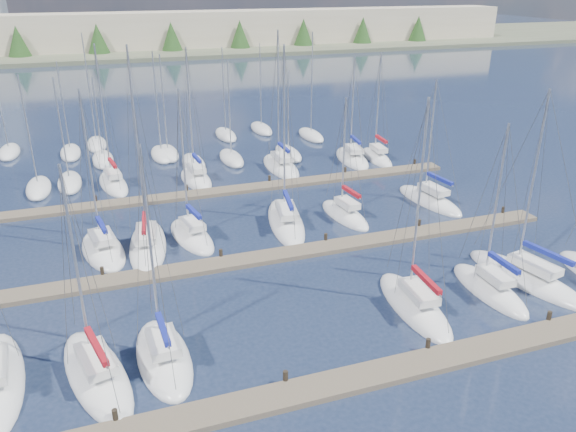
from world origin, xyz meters
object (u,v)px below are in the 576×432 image
object	(u,v)px
sailboat_i	(148,245)
sailboat_q	(352,158)
sailboat_l	(345,215)
sailboat_k	(286,221)
sailboat_j	(192,236)
sailboat_h	(103,250)
sailboat_e	(489,289)
sailboat_p	(281,166)
sailboat_n	(113,183)
sailboat_f	(526,278)
sailboat_o	(196,178)
sailboat_r	(377,158)
sailboat_b	(97,374)
sailboat_c	(164,357)
sailboat_m	(430,200)
sailboat_d	(414,305)

from	to	relation	value
sailboat_i	sailboat_q	world-z (taller)	sailboat_i
sailboat_i	sailboat_l	bearing A→B (deg)	8.77
sailboat_k	sailboat_j	size ratio (longest dim) A/B	1.22
sailboat_h	sailboat_e	distance (m)	26.86
sailboat_p	sailboat_n	size ratio (longest dim) A/B	1.05
sailboat_l	sailboat_f	bearing A→B (deg)	-68.82
sailboat_p	sailboat_o	xyz separation A→B (m)	(-9.11, -0.93, 0.01)
sailboat_k	sailboat_j	world-z (taller)	sailboat_k
sailboat_r	sailboat_h	bearing A→B (deg)	-149.54
sailboat_j	sailboat_n	world-z (taller)	sailboat_n
sailboat_f	sailboat_n	world-z (taller)	sailboat_n
sailboat_e	sailboat_b	world-z (taller)	sailboat_b
sailboat_p	sailboat_i	world-z (taller)	sailboat_i
sailboat_e	sailboat_r	distance (m)	28.32
sailboat_c	sailboat_m	bearing A→B (deg)	27.78
sailboat_e	sailboat_q	world-z (taller)	sailboat_q
sailboat_e	sailboat_k	bearing A→B (deg)	122.11
sailboat_h	sailboat_o	world-z (taller)	sailboat_o
sailboat_f	sailboat_d	world-z (taller)	sailboat_d
sailboat_q	sailboat_h	bearing A→B (deg)	-143.19
sailboat_d	sailboat_e	bearing A→B (deg)	4.59
sailboat_i	sailboat_b	distance (m)	14.62
sailboat_c	sailboat_r	world-z (taller)	sailboat_c
sailboat_i	sailboat_q	bearing A→B (deg)	39.06
sailboat_m	sailboat_q	size ratio (longest dim) A/B	0.98
sailboat_c	sailboat_p	size ratio (longest dim) A/B	0.84
sailboat_b	sailboat_p	bearing A→B (deg)	42.54
sailboat_r	sailboat_j	size ratio (longest dim) A/B	1.00
sailboat_j	sailboat_d	bearing A→B (deg)	-62.14
sailboat_j	sailboat_p	bearing A→B (deg)	40.00
sailboat_k	sailboat_q	xyz separation A→B (m)	(12.45, 13.89, -0.01)
sailboat_r	sailboat_n	xyz separation A→B (m)	(-27.80, 0.82, 0.01)
sailboat_c	sailboat_o	size ratio (longest dim) A/B	0.92
sailboat_h	sailboat_m	bearing A→B (deg)	-7.45
sailboat_b	sailboat_c	bearing A→B (deg)	-9.16
sailboat_e	sailboat_n	distance (m)	35.58
sailboat_o	sailboat_d	bearing A→B (deg)	-76.99
sailboat_n	sailboat_r	bearing A→B (deg)	-9.60
sailboat_f	sailboat_k	xyz separation A→B (m)	(-11.93, 14.01, 0.01)
sailboat_k	sailboat_j	bearing A→B (deg)	-167.24
sailboat_j	sailboat_h	bearing A→B (deg)	171.86
sailboat_k	sailboat_c	bearing A→B (deg)	-118.31
sailboat_e	sailboat_j	bearing A→B (deg)	140.32
sailboat_j	sailboat_b	bearing A→B (deg)	-126.66
sailboat_h	sailboat_r	world-z (taller)	sailboat_h
sailboat_i	sailboat_p	bearing A→B (deg)	50.74
sailboat_m	sailboat_j	distance (m)	21.32
sailboat_m	sailboat_p	world-z (taller)	sailboat_p
sailboat_b	sailboat_e	bearing A→B (deg)	-12.44
sailboat_c	sailboat_r	bearing A→B (deg)	43.42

